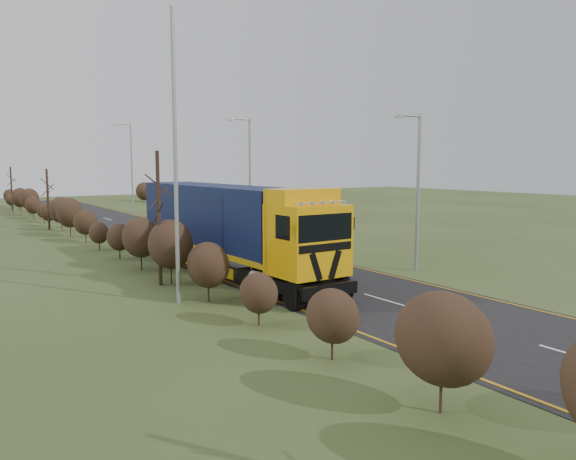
# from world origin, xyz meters

# --- Properties ---
(ground) EXTENTS (160.00, 160.00, 0.00)m
(ground) POSITION_xyz_m (0.00, 0.00, 0.00)
(ground) COLOR #35411C
(ground) RESTS_ON ground
(road) EXTENTS (8.00, 120.00, 0.02)m
(road) POSITION_xyz_m (0.00, 10.00, 0.01)
(road) COLOR black
(road) RESTS_ON ground
(layby) EXTENTS (6.00, 18.00, 0.02)m
(layby) POSITION_xyz_m (6.50, 20.00, 0.01)
(layby) COLOR #282624
(layby) RESTS_ON ground
(lane_markings) EXTENTS (7.52, 116.00, 0.01)m
(lane_markings) POSITION_xyz_m (0.00, 9.69, 0.03)
(lane_markings) COLOR #C18512
(lane_markings) RESTS_ON road
(hedgerow) EXTENTS (2.24, 102.04, 6.05)m
(hedgerow) POSITION_xyz_m (-6.00, 7.89, 1.62)
(hedgerow) COLOR #2E1F14
(hedgerow) RESTS_ON ground
(lorry) EXTENTS (3.14, 16.21, 4.51)m
(lorry) POSITION_xyz_m (-2.78, 4.32, 2.56)
(lorry) COLOR black
(lorry) RESTS_ON ground
(car_red_hatchback) EXTENTS (2.85, 4.24, 1.34)m
(car_red_hatchback) POSITION_xyz_m (4.80, 14.27, 0.67)
(car_red_hatchback) COLOR maroon
(car_red_hatchback) RESTS_ON ground
(car_blue_sedan) EXTENTS (3.23, 4.46, 1.40)m
(car_blue_sedan) POSITION_xyz_m (6.61, 25.31, 0.70)
(car_blue_sedan) COLOR #0A143A
(car_blue_sedan) RESTS_ON ground
(streetlight_near) EXTENTS (1.70, 0.18, 7.96)m
(streetlight_near) POSITION_xyz_m (5.71, 0.17, 4.36)
(streetlight_near) COLOR gray
(streetlight_near) RESTS_ON ground
(streetlight_mid) EXTENTS (1.89, 0.18, 8.89)m
(streetlight_mid) POSITION_xyz_m (5.38, 16.98, 4.89)
(streetlight_mid) COLOR gray
(streetlight_mid) RESTS_ON ground
(streetlight_far) EXTENTS (2.11, 0.20, 9.95)m
(streetlight_far) POSITION_xyz_m (4.46, 42.30, 5.51)
(streetlight_far) COLOR gray
(streetlight_far) RESTS_ON ground
(left_pole) EXTENTS (0.16, 0.16, 11.28)m
(left_pole) POSITION_xyz_m (-7.11, 0.38, 5.64)
(left_pole) COLOR gray
(left_pole) RESTS_ON ground
(speed_sign) EXTENTS (0.67, 0.10, 2.43)m
(speed_sign) POSITION_xyz_m (4.85, 11.03, 1.71)
(speed_sign) COLOR gray
(speed_sign) RESTS_ON ground
(warning_board) EXTENTS (0.78, 0.11, 2.05)m
(warning_board) POSITION_xyz_m (5.54, 21.55, 1.26)
(warning_board) COLOR gray
(warning_board) RESTS_ON ground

